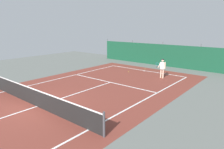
{
  "coord_description": "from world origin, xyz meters",
  "views": [
    {
      "loc": [
        9.92,
        -5.47,
        4.4
      ],
      "look_at": [
        0.76,
        5.68,
        0.9
      ],
      "focal_mm": 32.32,
      "sensor_mm": 36.0,
      "label": 1
    }
  ],
  "objects_px": {
    "tennis_net": "(36,98)",
    "parked_car": "(162,54)",
    "tennis_ball_near_player": "(129,72)",
    "tennis_ball_midcourt": "(145,69)",
    "tennis_player": "(162,67)"
  },
  "relations": [
    {
      "from": "tennis_ball_near_player",
      "to": "parked_car",
      "type": "distance_m",
      "value": 8.33
    },
    {
      "from": "tennis_net",
      "to": "tennis_ball_midcourt",
      "type": "height_order",
      "value": "tennis_net"
    },
    {
      "from": "tennis_net",
      "to": "tennis_ball_near_player",
      "type": "distance_m",
      "value": 10.41
    },
    {
      "from": "tennis_net",
      "to": "tennis_ball_near_player",
      "type": "relative_size",
      "value": 153.33
    },
    {
      "from": "tennis_net",
      "to": "parked_car",
      "type": "height_order",
      "value": "parked_car"
    },
    {
      "from": "tennis_ball_near_player",
      "to": "parked_car",
      "type": "height_order",
      "value": "parked_car"
    },
    {
      "from": "tennis_player",
      "to": "parked_car",
      "type": "distance_m",
      "value": 9.23
    },
    {
      "from": "tennis_ball_near_player",
      "to": "tennis_player",
      "type": "bearing_deg",
      "value": -0.69
    },
    {
      "from": "tennis_player",
      "to": "tennis_ball_midcourt",
      "type": "distance_m",
      "value": 3.77
    },
    {
      "from": "tennis_net",
      "to": "tennis_player",
      "type": "relative_size",
      "value": 6.17
    },
    {
      "from": "tennis_ball_near_player",
      "to": "parked_car",
      "type": "xyz_separation_m",
      "value": [
        -0.47,
        8.28,
        0.81
      ]
    },
    {
      "from": "tennis_net",
      "to": "parked_car",
      "type": "xyz_separation_m",
      "value": [
        -1.46,
        18.63,
        0.33
      ]
    },
    {
      "from": "tennis_ball_near_player",
      "to": "tennis_ball_midcourt",
      "type": "xyz_separation_m",
      "value": [
        0.59,
        2.14,
        0.0
      ]
    },
    {
      "from": "tennis_net",
      "to": "tennis_ball_near_player",
      "type": "height_order",
      "value": "tennis_net"
    },
    {
      "from": "tennis_ball_midcourt",
      "to": "parked_car",
      "type": "distance_m",
      "value": 6.28
    }
  ]
}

